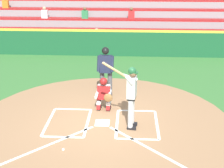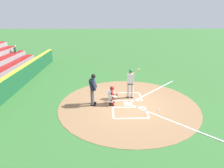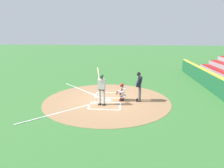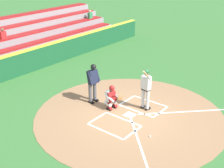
{
  "view_description": "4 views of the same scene",
  "coord_description": "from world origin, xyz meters",
  "px_view_note": "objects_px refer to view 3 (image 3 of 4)",
  "views": [
    {
      "loc": [
        -0.78,
        8.73,
        4.65
      ],
      "look_at": [
        -0.27,
        -0.48,
        1.1
      ],
      "focal_mm": 52.06,
      "sensor_mm": 36.0,
      "label": 1
    },
    {
      "loc": [
        9.95,
        -1.17,
        4.94
      ],
      "look_at": [
        -0.0,
        -0.94,
        1.26
      ],
      "focal_mm": 30.36,
      "sensor_mm": 36.0,
      "label": 2
    },
    {
      "loc": [
        -12.06,
        -1.43,
        4.17
      ],
      "look_at": [
        0.11,
        -0.31,
        1.05
      ],
      "focal_mm": 32.02,
      "sensor_mm": 36.0,
      "label": 3
    },
    {
      "loc": [
        9.3,
        6.44,
        6.38
      ],
      "look_at": [
        -0.5,
        -1.35,
        0.91
      ],
      "focal_mm": 48.82,
      "sensor_mm": 36.0,
      "label": 4
    }
  ],
  "objects_px": {
    "batter": "(102,87)",
    "baseball": "(86,95)",
    "plate_umpire": "(139,84)",
    "catcher": "(122,92)"
  },
  "relations": [
    {
      "from": "batter",
      "to": "plate_umpire",
      "type": "xyz_separation_m",
      "value": [
        0.89,
        -2.23,
        -0.02
      ]
    },
    {
      "from": "catcher",
      "to": "baseball",
      "type": "bearing_deg",
      "value": 70.89
    },
    {
      "from": "catcher",
      "to": "plate_umpire",
      "type": "height_order",
      "value": "plate_umpire"
    },
    {
      "from": "batter",
      "to": "catcher",
      "type": "relative_size",
      "value": 1.88
    },
    {
      "from": "batter",
      "to": "baseball",
      "type": "distance_m",
      "value": 2.45
    },
    {
      "from": "plate_umpire",
      "to": "baseball",
      "type": "xyz_separation_m",
      "value": [
        0.85,
        3.59,
        -1.04
      ]
    },
    {
      "from": "batter",
      "to": "catcher",
      "type": "bearing_deg",
      "value": -53.18
    },
    {
      "from": "batter",
      "to": "plate_umpire",
      "type": "distance_m",
      "value": 2.41
    },
    {
      "from": "baseball",
      "to": "plate_umpire",
      "type": "bearing_deg",
      "value": -103.36
    },
    {
      "from": "plate_umpire",
      "to": "baseball",
      "type": "height_order",
      "value": "plate_umpire"
    }
  ]
}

